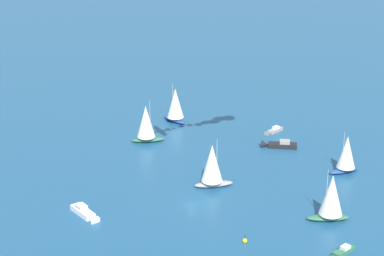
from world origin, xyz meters
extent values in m
plane|color=#1E517A|center=(0.00, 0.00, 0.00)|extent=(2000.00, 2000.00, 0.00)
cube|color=black|center=(44.50, -12.28, 0.68)|extent=(4.52, 8.89, 1.36)
cone|color=black|center=(43.36, -7.21, 0.68)|extent=(3.13, 2.72, 2.72)
cube|color=gray|center=(44.64, -12.90, 1.87)|extent=(2.78, 3.38, 1.02)
ellipsoid|color=#9E9993|center=(11.94, -1.64, 0.71)|extent=(7.74, 10.18, 1.43)
cylinder|color=#B2B2B7|center=(12.34, -2.29, 7.28)|extent=(0.14, 0.14, 11.71)
cone|color=white|center=(11.67, -1.20, 6.69)|extent=(7.70, 7.70, 9.95)
cube|color=#9E9993|center=(56.76, -7.06, 0.48)|extent=(6.27, 4.04, 0.96)
cone|color=#9E9993|center=(53.37, -5.67, 0.48)|extent=(2.14, 2.35, 1.92)
cube|color=silver|center=(57.18, -7.23, 1.32)|extent=(2.52, 2.21, 0.72)
ellipsoid|color=#33704C|center=(35.10, 27.06, 0.70)|extent=(7.33, 10.16, 1.41)
cylinder|color=#B2B2B7|center=(35.46, 26.40, 7.19)|extent=(0.14, 0.14, 11.56)
cone|color=white|center=(34.85, 27.50, 6.61)|extent=(7.51, 7.51, 9.82)
ellipsoid|color=#33704C|center=(3.60, -32.66, 0.71)|extent=(6.54, 10.38, 1.41)
cylinder|color=#B2B2B7|center=(3.30, -31.96, 7.20)|extent=(0.14, 0.14, 11.59)
cone|color=white|center=(3.79, -33.12, 6.62)|extent=(7.27, 7.27, 9.85)
cube|color=white|center=(-13.41, 22.88, 0.64)|extent=(6.35, 8.10, 1.27)
cone|color=white|center=(-15.97, 18.74, 0.64)|extent=(3.23, 3.07, 2.54)
cube|color=silver|center=(-13.10, 23.38, 1.75)|extent=(3.20, 3.44, 0.95)
ellipsoid|color=#23478C|center=(32.48, -32.08, 0.64)|extent=(8.08, 8.49, 1.28)
cylinder|color=#B2B2B7|center=(32.02, -31.57, 6.55)|extent=(0.14, 0.14, 10.54)
cone|color=white|center=(32.79, -32.42, 6.03)|extent=(7.12, 7.12, 8.96)
ellipsoid|color=#23478C|center=(54.56, 26.09, 0.69)|extent=(6.93, 10.11, 1.39)
cylinder|color=#B2B2B7|center=(54.90, 26.76, 7.09)|extent=(0.14, 0.14, 11.41)
cone|color=white|center=(54.34, 25.65, 6.52)|extent=(7.32, 7.32, 9.70)
cube|color=#33704C|center=(-10.09, -38.44, 0.47)|extent=(6.03, 4.42, 0.94)
cube|color=silver|center=(-9.71, -38.65, 1.29)|extent=(2.51, 2.29, 0.70)
sphere|color=yellow|center=(-12.96, -17.20, 0.39)|extent=(1.10, 1.10, 1.10)
cylinder|color=black|center=(-12.96, -17.20, 1.44)|extent=(0.08, 0.08, 1.00)
camera|label=1|loc=(-142.51, -52.21, 76.88)|focal=64.45mm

